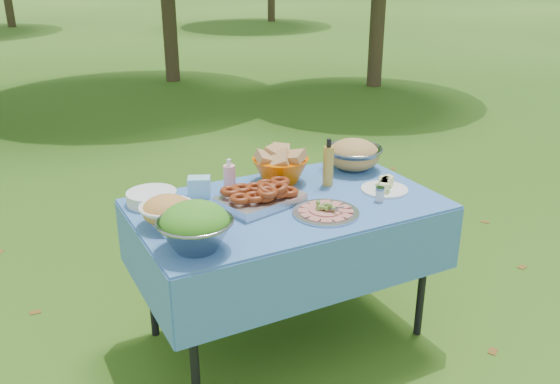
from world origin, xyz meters
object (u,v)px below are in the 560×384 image
Objects in this scene: plate_stack at (152,197)px; oil_bottle at (328,162)px; picnic_table at (287,271)px; salad_bowl at (195,226)px; bread_bowl at (281,164)px; charcuterie_platter at (326,207)px; pasta_bowl_steel at (354,154)px.

oil_bottle is at bearing -12.07° from plate_stack.
picnic_table is at bearing -159.77° from oil_bottle.
bread_bowl is (0.67, 0.53, -0.00)m from salad_bowl.
plate_stack is 0.81× the size of bread_bowl.
plate_stack is 0.84m from charcuterie_platter.
charcuterie_platter is (0.10, -0.20, 0.42)m from picnic_table.
picnic_table is at bearing -111.29° from bread_bowl.
bread_bowl is at bearing -2.37° from plate_stack.
pasta_bowl_steel is 1.02× the size of charcuterie_platter.
salad_bowl is 1.28× the size of plate_stack.
oil_bottle reaches higher than picnic_table.
charcuterie_platter is at bearing -91.16° from bread_bowl.
salad_bowl is at bearing -141.66° from bread_bowl.
picnic_table is at bearing 115.57° from charcuterie_platter.
oil_bottle reaches higher than pasta_bowl_steel.
picnic_table is at bearing 24.52° from salad_bowl.
pasta_bowl_steel is (0.56, 0.26, 0.47)m from picnic_table.
picnic_table is 0.47m from charcuterie_platter.
pasta_bowl_steel is (0.46, -0.01, -0.01)m from bread_bowl.
charcuterie_platter is 1.25× the size of oil_bottle.
oil_bottle reaches higher than plate_stack.
picnic_table is 4.68× the size of charcuterie_platter.
bread_bowl reaches higher than charcuterie_platter.
salad_bowl is at bearing -87.58° from plate_stack.
plate_stack is at bearing 178.11° from pasta_bowl_steel.
picnic_table is 4.74× the size of salad_bowl.
oil_bottle is at bearing 56.75° from charcuterie_platter.
salad_bowl reaches higher than picnic_table.
picnic_table is 0.77m from plate_stack.
pasta_bowl_steel is 0.66m from charcuterie_platter.
plate_stack is 0.77× the size of charcuterie_platter.
picnic_table is at bearing -27.17° from plate_stack.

